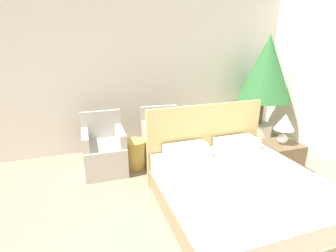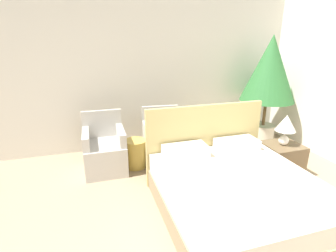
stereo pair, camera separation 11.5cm
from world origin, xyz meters
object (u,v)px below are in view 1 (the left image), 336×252
at_px(potted_palm, 266,72).
at_px(nightstand, 280,158).
at_px(armchair_near_window_left, 105,153).
at_px(side_table, 135,154).
at_px(bed, 237,191).
at_px(armchair_near_window_right, 163,145).
at_px(table_lamp, 285,124).

height_order(potted_palm, nightstand, potted_palm).
bearing_deg(armchair_near_window_left, side_table, -2.40).
relative_size(bed, armchair_near_window_right, 2.14).
xyz_separation_m(armchair_near_window_right, potted_palm, (2.17, 0.27, 1.11)).
xyz_separation_m(armchair_near_window_left, armchair_near_window_right, (0.98, -0.00, 0.00)).
relative_size(bed, side_table, 4.25).
bearing_deg(table_lamp, potted_palm, 65.60).
height_order(bed, nightstand, bed).
bearing_deg(bed, nightstand, 28.32).
bearing_deg(table_lamp, side_table, 156.14).
bearing_deg(potted_palm, nightstand, -113.98).
bearing_deg(armchair_near_window_right, potted_palm, 12.53).
height_order(armchair_near_window_left, table_lamp, table_lamp).
distance_m(armchair_near_window_right, potted_palm, 2.46).
bearing_deg(armchair_near_window_left, armchair_near_window_right, 0.79).
relative_size(potted_palm, table_lamp, 4.48).
distance_m(bed, side_table, 1.82).
distance_m(potted_palm, side_table, 2.93).
bearing_deg(bed, side_table, 120.67).
xyz_separation_m(bed, armchair_near_window_left, (-1.42, 1.59, 0.01)).
distance_m(armchair_near_window_left, armchair_near_window_right, 0.98).
bearing_deg(table_lamp, armchair_near_window_left, 159.71).
bearing_deg(nightstand, side_table, 156.45).
distance_m(armchair_near_window_right, table_lamp, 1.95).
distance_m(armchair_near_window_right, side_table, 0.50).
distance_m(bed, armchair_near_window_left, 2.13).
xyz_separation_m(armchair_near_window_left, table_lamp, (2.59, -0.96, 0.51)).
xyz_separation_m(armchair_near_window_left, nightstand, (2.61, -0.95, -0.05)).
relative_size(nightstand, table_lamp, 1.15).
xyz_separation_m(bed, table_lamp, (1.18, 0.63, 0.53)).
height_order(bed, armchair_near_window_left, bed).
bearing_deg(bed, armchair_near_window_left, 131.63).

